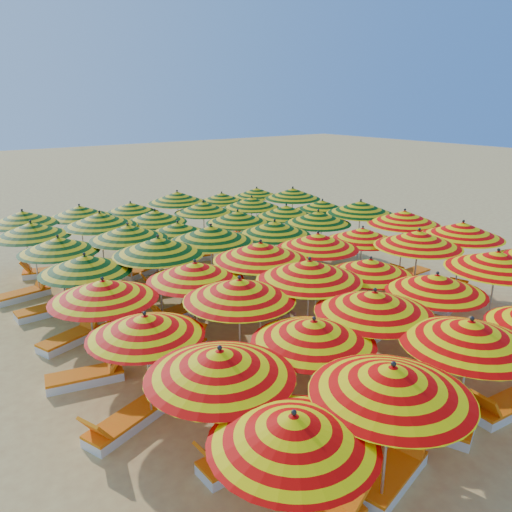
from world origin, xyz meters
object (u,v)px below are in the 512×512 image
umbrella_42 (23,217)px  beachgoer_b (286,315)px  umbrella_29 (360,207)px  lounger_11 (319,345)px  umbrella_6 (220,363)px  lounger_17 (71,338)px  umbrella_15 (370,267)px  lounger_22 (166,286)px  umbrella_27 (274,228)px  lounger_12 (375,329)px  umbrella_33 (238,217)px  lounger_18 (176,313)px  lounger_31 (74,267)px  lounger_25 (329,248)px  umbrella_34 (286,211)px  umbrella_23 (404,217)px  umbrella_19 (195,271)px  lounger_14 (87,376)px  umbrella_32 (178,229)px  lounger_2 (461,419)px  lounger_19 (260,292)px  lounger_24 (297,257)px  umbrella_25 (158,246)px  umbrella_30 (59,245)px  lounger_20 (47,310)px  lounger_28 (143,270)px  umbrella_46 (222,197)px  lounger_9 (123,424)px  umbrella_36 (31,230)px  lounger_33 (249,233)px  lounger_30 (46,272)px  umbrella_8 (374,302)px  umbrella_26 (211,234)px  umbrella_44 (131,208)px  umbrella_31 (128,232)px  umbrella_12 (145,325)px  umbrella_9 (436,283)px  umbrella_45 (177,197)px  lounger_15 (180,352)px  lounger_23 (250,266)px  umbrella_2 (470,333)px  umbrella_1 (392,380)px  lounger_26 (24,294)px  lounger_1 (393,474)px  lounger_6 (241,456)px  lounger_27 (90,281)px  umbrella_35 (322,205)px  lounger_3 (504,407)px  umbrella_24 (85,264)px  lounger_29 (190,257)px  umbrella_38 (155,216)px  umbrella_40 (252,202)px  umbrella_18 (103,290)px  umbrella_47 (257,192)px  umbrella_37 (100,220)px  umbrella_0 (293,429)px  umbrella_41 (293,193)px  umbrella_21 (318,241)px  lounger_13 (449,301)px  lounger_21 (116,300)px

umbrella_42 → beachgoer_b: bearing=-63.9°
umbrella_29 → lounger_11: (-5.86, -4.08, -2.23)m
umbrella_6 → lounger_17: (-0.51, 6.71, -2.13)m
umbrella_15 → lounger_22: (-2.66, 6.61, -1.96)m
umbrella_27 → lounger_12: size_ratio=1.44×
umbrella_33 → lounger_18: umbrella_33 is taller
lounger_17 → lounger_31: (1.90, 5.93, 0.00)m
lounger_25 → lounger_31: size_ratio=1.01×
umbrella_33 → umbrella_34: bearing=-3.4°
umbrella_23 → umbrella_29: umbrella_29 is taller
umbrella_19 → lounger_14: (-2.78, 0.30, -2.09)m
umbrella_32 → lounger_2: size_ratio=1.30×
lounger_19 → lounger_24: bearing=-148.3°
umbrella_25 → umbrella_30: bearing=129.4°
lounger_20 → lounger_28: size_ratio=0.96×
umbrella_46 → lounger_9: (-9.07, -10.47, -1.90)m
umbrella_36 → lounger_33: (10.03, 2.03, -2.13)m
lounger_18 → lounger_28: 4.38m
lounger_30 → lounger_31: 1.01m
umbrella_8 → umbrella_25: bearing=107.0°
umbrella_26 → umbrella_44: (0.10, 6.35, -0.30)m
umbrella_31 → umbrella_46: (6.18, 4.23, -0.25)m
umbrella_12 → lounger_33: umbrella_12 is taller
umbrella_9 → lounger_18: bearing=120.4°
lounger_30 → umbrella_45: bearing=-162.3°
lounger_15 → lounger_23: (5.44, 4.50, 0.00)m
umbrella_2 → umbrella_8: bearing=98.3°
umbrella_1 → lounger_26: bearing=101.3°
lounger_14 → lounger_1: bearing=-50.4°
umbrella_2 → lounger_6: (-3.66, 1.93, -2.14)m
lounger_20 → beachgoer_b: (4.92, -5.41, 0.48)m
umbrella_25 → lounger_27: size_ratio=1.84×
lounger_24 → umbrella_34: bearing=-171.5°
umbrella_34 → lounger_28: size_ratio=1.45×
umbrella_35 → lounger_3: bearing=-114.1°
lounger_31 → umbrella_24: bearing=-112.7°
umbrella_36 → umbrella_35: bearing=-11.5°
lounger_29 → umbrella_38: bearing=30.2°
lounger_14 → umbrella_2: bearing=-38.9°
umbrella_45 → lounger_23: umbrella_45 is taller
umbrella_40 → lounger_3: umbrella_40 is taller
umbrella_18 → umbrella_47: (10.65, 8.68, -0.21)m
umbrella_23 → umbrella_37: (-8.61, 6.03, -0.01)m
umbrella_0 → umbrella_18: 6.14m
umbrella_41 → lounger_29: umbrella_41 is taller
lounger_2 → lounger_17: 9.75m
umbrella_21 → lounger_13: (3.73, -2.18, -2.12)m
umbrella_25 → lounger_21: bearing=103.9°
umbrella_12 → umbrella_44: umbrella_12 is taller
lounger_11 → lounger_15: bearing=139.2°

